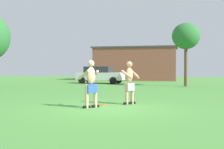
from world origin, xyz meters
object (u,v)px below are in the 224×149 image
at_px(tree_behind_players, 186,37).
at_px(player_in_blue, 91,83).
at_px(frisbee, 103,105).
at_px(player_with_cap, 130,81).
at_px(car_white_near_post, 100,75).

bearing_deg(tree_behind_players, player_in_blue, -105.29).
xyz_separation_m(player_in_blue, frisbee, (0.23, 0.80, -0.88)).
distance_m(player_with_cap, car_white_near_post, 15.94).
height_order(player_in_blue, car_white_near_post, player_in_blue).
bearing_deg(tree_behind_players, car_white_near_post, 160.47).
distance_m(player_in_blue, car_white_near_post, 16.84).
relative_size(car_white_near_post, tree_behind_players, 0.89).
distance_m(frisbee, tree_behind_players, 13.86).
height_order(player_in_blue, frisbee, player_in_blue).
bearing_deg(player_with_cap, frisbee, -153.70).
xyz_separation_m(player_with_cap, car_white_near_post, (-5.16, 15.09, -0.10)).
relative_size(player_in_blue, car_white_near_post, 0.38).
relative_size(player_with_cap, tree_behind_players, 0.34).
bearing_deg(player_with_cap, car_white_near_post, 108.88).
bearing_deg(frisbee, tree_behind_players, 74.74).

